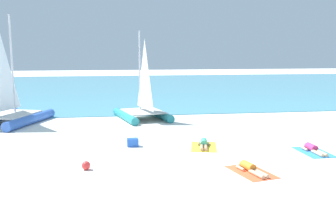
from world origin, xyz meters
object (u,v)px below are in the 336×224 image
towel_middle (251,172)px  beach_ball (86,165)px  sunbather_right (313,149)px  sailboat_teal (143,106)px  towel_right (314,152)px  cooler_box (133,142)px  sailboat_blue (9,108)px  sunbather_middle (250,168)px  towel_left (204,147)px  sunbather_left (204,144)px

towel_middle → beach_ball: bearing=168.7°
towel_middle → sunbather_right: (3.54, 2.26, 0.13)m
sailboat_teal → towel_right: sailboat_teal is taller
beach_ball → cooler_box: (1.85, 3.19, 0.02)m
sailboat_blue → sunbather_right: (14.15, -8.47, -0.80)m
sailboat_blue → towel_right: (14.15, -8.54, -0.93)m
towel_middle → sunbather_middle: bearing=103.0°
sunbather_right → sunbather_middle: bearing=-149.3°
sailboat_teal → towel_right: size_ratio=2.84×
sailboat_teal → beach_ball: size_ratio=17.09×
sailboat_blue → towel_middle: 15.12m
sunbather_right → beach_ball: beach_ball is taller
towel_left → towel_right: bearing=-19.9°
sailboat_teal → cooler_box: size_ratio=10.81×
towel_left → beach_ball: (-4.94, -2.61, 0.15)m
towel_left → cooler_box: 3.15m
towel_middle → cooler_box: size_ratio=3.80×
sunbather_left → towel_right: 4.61m
sailboat_teal → sunbather_left: size_ratio=3.47×
sailboat_teal → beach_ball: bearing=-119.6°
towel_right → beach_ball: bearing=-173.5°
sunbather_right → towel_middle: bearing=-148.5°
sailboat_blue → towel_middle: (10.60, -10.73, -0.93)m
towel_left → sunbather_middle: bearing=-78.2°
sailboat_teal → towel_left: 7.69m
sunbather_left → sailboat_blue: bearing=158.0°
towel_left → sunbather_right: 4.58m
sailboat_teal → cooler_box: 6.90m
towel_right → sunbather_right: bearing=91.0°
sailboat_blue → cooler_box: sailboat_blue is taller
towel_left → sunbather_right: (4.33, -1.50, 0.13)m
sunbather_right → towel_right: bearing=-90.0°
sunbather_middle → sunbather_right: size_ratio=1.00×
sailboat_teal → sailboat_blue: (-7.76, -0.39, 0.13)m
sunbather_right → sailboat_blue: bearing=148.1°
towel_left → towel_right: 4.60m
sailboat_blue → towel_left: 12.08m
sunbather_left → towel_middle: 3.90m
towel_left → beach_ball: size_ratio=6.01×
sunbather_left → sunbather_middle: bearing=-65.6°
sailboat_blue → cooler_box: bearing=-23.6°
towel_right → sunbather_right: 0.14m
sailboat_blue → sunbather_left: 12.05m
sailboat_blue → sunbather_middle: bearing=-25.3°
sunbather_right → beach_ball: bearing=-174.1°
towel_right → towel_left: bearing=160.1°
sailboat_teal → towel_middle: bearing=-89.2°
sunbather_middle → beach_ball: beach_ball is taller
sunbather_left → cooler_box: size_ratio=3.12×
sailboat_teal → sunbather_left: bearing=-87.7°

